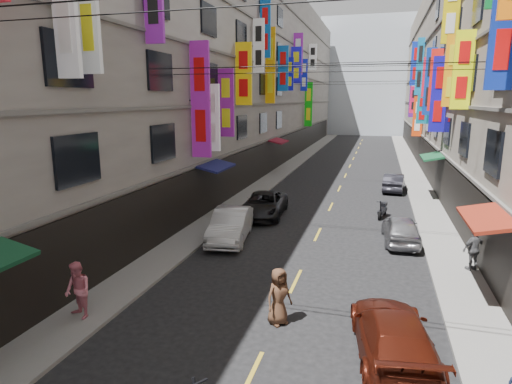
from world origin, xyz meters
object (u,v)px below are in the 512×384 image
Objects in this scene: car_left_mid at (231,225)px; pedestrian_rfar at (474,249)px; car_right_far at (394,182)px; car_right_mid at (401,229)px; pedestrian_crossing at (279,296)px; scooter_far_right at (383,210)px; car_left_far at (264,205)px; car_right_near at (393,336)px; pedestrian_lfar at (78,290)px.

pedestrian_rfar reaches higher than car_left_mid.
pedestrian_rfar is (2.60, -15.48, 0.31)m from car_right_far.
car_left_mid reaches higher than car_right_far.
pedestrian_crossing is at bearing 63.05° from car_right_mid.
car_left_mid is 16.38m from car_right_far.
car_left_far is (-6.76, -1.60, 0.25)m from scooter_far_right.
car_right_near is (0.21, -14.51, 0.24)m from scooter_far_right.
scooter_far_right is at bearing 27.80° from pedestrian_crossing.
pedestrian_rfar is at bearing 104.01° from car_right_far.
car_right_near is 1.19× the size of car_right_mid.
car_right_mid is at bearing 4.45° from car_left_mid.
pedestrian_lfar reaches higher than car_right_mid.
scooter_far_right is 0.44× the size of car_right_far.
car_right_mid is 0.98× the size of car_right_far.
car_right_near is 2.63× the size of pedestrian_crossing.
pedestrian_crossing is (4.07, -7.17, 0.13)m from car_left_mid.
car_left_mid is 2.60× the size of pedestrian_crossing.
pedestrian_crossing reaches higher than car_right_near.
car_right_near is 9.34m from pedestrian_lfar.
car_right_near reaches higher than scooter_far_right.
car_right_mid is (0.60, 10.02, -0.01)m from car_right_near.
pedestrian_lfar is at bearing -0.54° from pedestrian_rfar.
car_right_far reaches higher than scooter_far_right.
car_right_near reaches higher than car_right_mid.
pedestrian_rfar is 0.96× the size of pedestrian_crossing.
pedestrian_lfar is 14.62m from pedestrian_rfar.
pedestrian_lfar is (-1.91, -8.74, 0.25)m from car_left_mid.
pedestrian_rfar is at bearing 55.50° from pedestrian_lfar.
scooter_far_right is 0.99× the size of pedestrian_lfar.
car_right_far is 2.25× the size of pedestrian_crossing.
car_right_far is (7.58, 9.55, -0.03)m from car_left_far.
pedestrian_lfar reaches higher than pedestrian_rfar.
pedestrian_crossing is at bearing 39.07° from pedestrian_lfar.
car_left_far is 2.91× the size of pedestrian_rfar.
car_right_mid is (8.00, 1.87, -0.09)m from car_left_mid.
pedestrian_lfar is at bearing -103.64° from car_left_far.
car_left_mid reaches higher than car_right_mid.
car_right_far is 15.70m from pedestrian_rfar.
car_right_near is at bearing -56.46° from car_left_mid.
car_right_near is 2.62× the size of pedestrian_lfar.
pedestrian_crossing reaches higher than car_right_mid.
pedestrian_lfar is (-9.91, -10.61, 0.34)m from car_right_mid.
car_left_mid reaches higher than car_left_far.
car_left_far is 1.23× the size of car_right_far.
car_left_mid is 1.15× the size of car_right_far.
car_left_far is at bearing 56.05° from car_right_far.
car_left_far is 1.25× the size of car_right_mid.
car_left_far is at bearing 57.78° from pedestrian_crossing.
scooter_far_right is at bearing -97.30° from pedestrian_rfar.
pedestrian_crossing is at bearing -24.98° from car_right_near.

